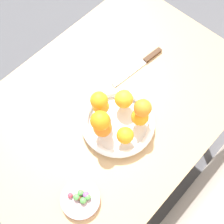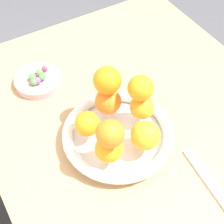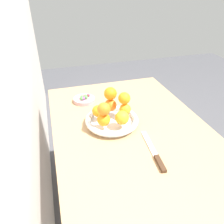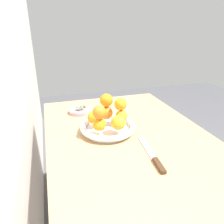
{
  "view_description": "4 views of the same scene",
  "coord_description": "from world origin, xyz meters",
  "px_view_note": "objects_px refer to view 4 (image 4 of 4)",
  "views": [
    {
      "loc": [
        0.35,
        0.34,
        1.69
      ],
      "look_at": [
        0.06,
        0.06,
        0.82
      ],
      "focal_mm": 45.0,
      "sensor_mm": 36.0,
      "label": 1
    },
    {
      "loc": [
        -0.35,
        0.34,
        1.43
      ],
      "look_at": [
        0.09,
        0.08,
        0.8
      ],
      "focal_mm": 55.0,
      "sensor_mm": 36.0,
      "label": 2
    },
    {
      "loc": [
        -0.82,
        0.34,
        1.38
      ],
      "look_at": [
        0.02,
        0.09,
        0.83
      ],
      "focal_mm": 35.0,
      "sensor_mm": 36.0,
      "label": 3
    },
    {
      "loc": [
        -0.86,
        0.34,
        1.24
      ],
      "look_at": [
        0.05,
        0.06,
        0.84
      ],
      "focal_mm": 35.0,
      "sensor_mm": 36.0,
      "label": 4
    }
  ],
  "objects_px": {
    "orange_0": "(93,118)",
    "orange_2": "(118,123)",
    "orange_1": "(99,125)",
    "candy_ball_1": "(80,108)",
    "candy_ball_2": "(78,109)",
    "orange_3": "(121,116)",
    "candy_ball_4": "(84,107)",
    "orange_5": "(99,112)",
    "candy_ball_5": "(82,108)",
    "fruit_bowl": "(108,128)",
    "orange_6": "(106,100)",
    "knife": "(153,157)",
    "candy_ball_0": "(81,107)",
    "dining_table": "(127,150)",
    "candy_ball_3": "(78,108)",
    "candy_ball_6": "(79,109)",
    "orange_4": "(106,113)",
    "orange_7": "(120,104)",
    "candy_dish": "(80,111)"
  },
  "relations": [
    {
      "from": "candy_ball_5",
      "to": "knife",
      "type": "xyz_separation_m",
      "value": [
        -0.53,
        -0.19,
        -0.03
      ]
    },
    {
      "from": "orange_3",
      "to": "candy_ball_3",
      "type": "height_order",
      "value": "orange_3"
    },
    {
      "from": "orange_6",
      "to": "knife",
      "type": "relative_size",
      "value": 0.25
    },
    {
      "from": "orange_5",
      "to": "orange_6",
      "type": "xyz_separation_m",
      "value": [
        0.13,
        -0.07,
        0.01
      ]
    },
    {
      "from": "candy_dish",
      "to": "orange_1",
      "type": "relative_size",
      "value": 2.06
    },
    {
      "from": "candy_dish",
      "to": "candy_ball_6",
      "type": "bearing_deg",
      "value": 160.88
    },
    {
      "from": "dining_table",
      "to": "candy_ball_0",
      "type": "xyz_separation_m",
      "value": [
        0.33,
        0.17,
        0.12
      ]
    },
    {
      "from": "fruit_bowl",
      "to": "orange_6",
      "type": "relative_size",
      "value": 4.08
    },
    {
      "from": "orange_0",
      "to": "orange_2",
      "type": "height_order",
      "value": "orange_2"
    },
    {
      "from": "candy_ball_4",
      "to": "candy_ball_6",
      "type": "height_order",
      "value": "candy_ball_6"
    },
    {
      "from": "orange_0",
      "to": "candy_ball_0",
      "type": "bearing_deg",
      "value": 4.32
    },
    {
      "from": "orange_5",
      "to": "candy_ball_1",
      "type": "xyz_separation_m",
      "value": [
        0.33,
        0.04,
        -0.1
      ]
    },
    {
      "from": "orange_0",
      "to": "orange_1",
      "type": "xyz_separation_m",
      "value": [
        -0.09,
        -0.01,
        0.0
      ]
    },
    {
      "from": "candy_ball_2",
      "to": "knife",
      "type": "distance_m",
      "value": 0.57
    },
    {
      "from": "candy_ball_2",
      "to": "knife",
      "type": "xyz_separation_m",
      "value": [
        -0.52,
        -0.22,
        -0.03
      ]
    },
    {
      "from": "orange_1",
      "to": "orange_2",
      "type": "height_order",
      "value": "orange_2"
    },
    {
      "from": "candy_ball_1",
      "to": "candy_ball_2",
      "type": "height_order",
      "value": "candy_ball_2"
    },
    {
      "from": "fruit_bowl",
      "to": "candy_ball_1",
      "type": "height_order",
      "value": "fruit_bowl"
    },
    {
      "from": "orange_2",
      "to": "orange_5",
      "type": "relative_size",
      "value": 1.11
    },
    {
      "from": "orange_7",
      "to": "candy_ball_2",
      "type": "xyz_separation_m",
      "value": [
        0.24,
        0.18,
        -0.1
      ]
    },
    {
      "from": "orange_1",
      "to": "dining_table",
      "type": "bearing_deg",
      "value": -89.34
    },
    {
      "from": "candy_ball_0",
      "to": "candy_ball_5",
      "type": "bearing_deg",
      "value": 179.99
    },
    {
      "from": "orange_7",
      "to": "candy_ball_0",
      "type": "distance_m",
      "value": 0.32
    },
    {
      "from": "orange_1",
      "to": "candy_ball_0",
      "type": "relative_size",
      "value": 2.91
    },
    {
      "from": "orange_3",
      "to": "candy_ball_4",
      "type": "height_order",
      "value": "orange_3"
    },
    {
      "from": "orange_3",
      "to": "candy_ball_1",
      "type": "xyz_separation_m",
      "value": [
        0.27,
        0.16,
        -0.04
      ]
    },
    {
      "from": "fruit_bowl",
      "to": "orange_5",
      "type": "height_order",
      "value": "orange_5"
    },
    {
      "from": "orange_0",
      "to": "candy_ball_6",
      "type": "bearing_deg",
      "value": 9.18
    },
    {
      "from": "candy_ball_1",
      "to": "knife",
      "type": "bearing_deg",
      "value": -159.49
    },
    {
      "from": "orange_1",
      "to": "candy_ball_0",
      "type": "height_order",
      "value": "orange_1"
    },
    {
      "from": "orange_4",
      "to": "candy_ball_0",
      "type": "height_order",
      "value": "orange_4"
    },
    {
      "from": "orange_5",
      "to": "candy_ball_5",
      "type": "bearing_deg",
      "value": 4.83
    },
    {
      "from": "orange_6",
      "to": "candy_ball_3",
      "type": "bearing_deg",
      "value": 29.99
    },
    {
      "from": "orange_1",
      "to": "candy_ball_0",
      "type": "distance_m",
      "value": 0.34
    },
    {
      "from": "candy_ball_5",
      "to": "candy_ball_4",
      "type": "bearing_deg",
      "value": -33.44
    },
    {
      "from": "orange_4",
      "to": "orange_1",
      "type": "bearing_deg",
      "value": 150.93
    },
    {
      "from": "orange_1",
      "to": "orange_2",
      "type": "xyz_separation_m",
      "value": [
        -0.01,
        -0.09,
        0.0
      ]
    },
    {
      "from": "dining_table",
      "to": "candy_ball_3",
      "type": "distance_m",
      "value": 0.4
    },
    {
      "from": "orange_2",
      "to": "orange_0",
      "type": "bearing_deg",
      "value": 44.09
    },
    {
      "from": "orange_2",
      "to": "orange_7",
      "type": "relative_size",
      "value": 1.11
    },
    {
      "from": "fruit_bowl",
      "to": "candy_ball_1",
      "type": "distance_m",
      "value": 0.29
    },
    {
      "from": "candy_ball_4",
      "to": "knife",
      "type": "height_order",
      "value": "candy_ball_4"
    },
    {
      "from": "orange_2",
      "to": "orange_4",
      "type": "xyz_separation_m",
      "value": [
        0.13,
        0.02,
        -0.0
      ]
    },
    {
      "from": "orange_3",
      "to": "candy_ball_2",
      "type": "distance_m",
      "value": 0.31
    },
    {
      "from": "orange_4",
      "to": "orange_7",
      "type": "height_order",
      "value": "orange_7"
    },
    {
      "from": "orange_2",
      "to": "candy_ball_3",
      "type": "bearing_deg",
      "value": 21.83
    },
    {
      "from": "orange_4",
      "to": "fruit_bowl",
      "type": "bearing_deg",
      "value": 170.17
    },
    {
      "from": "orange_7",
      "to": "candy_ball_3",
      "type": "bearing_deg",
      "value": 34.21
    },
    {
      "from": "candy_ball_2",
      "to": "candy_ball_3",
      "type": "bearing_deg",
      "value": -9.71
    },
    {
      "from": "candy_dish",
      "to": "candy_ball_6",
      "type": "height_order",
      "value": "candy_ball_6"
    }
  ]
}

